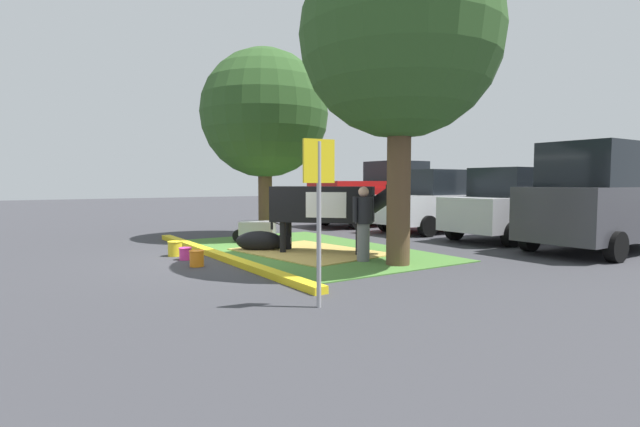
% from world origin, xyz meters
% --- Properties ---
extents(ground_plane, '(80.00, 80.00, 0.00)m').
position_xyz_m(ground_plane, '(0.00, 0.00, 0.00)').
color(ground_plane, '#38383D').
extents(grass_island, '(6.84, 4.17, 0.02)m').
position_xyz_m(grass_island, '(-0.26, 1.87, 0.01)').
color(grass_island, '#477A33').
rests_on(grass_island, ground).
extents(curb_yellow, '(8.04, 0.24, 0.12)m').
position_xyz_m(curb_yellow, '(-0.26, -0.36, 0.06)').
color(curb_yellow, yellow).
rests_on(curb_yellow, ground).
extents(hay_bedding, '(3.52, 2.84, 0.04)m').
position_xyz_m(hay_bedding, '(0.21, 1.65, 0.03)').
color(hay_bedding, tan).
rests_on(hay_bedding, ground).
extents(shade_tree_left, '(3.68, 3.68, 5.44)m').
position_xyz_m(shade_tree_left, '(-3.06, 2.18, 3.58)').
color(shade_tree_left, brown).
rests_on(shade_tree_left, ground).
extents(shade_tree_right, '(3.86, 3.86, 6.33)m').
position_xyz_m(shade_tree_right, '(2.54, 2.24, 4.37)').
color(shade_tree_right, brown).
rests_on(shade_tree_right, ground).
extents(cow_holstein, '(2.49, 2.48, 1.57)m').
position_xyz_m(cow_holstein, '(0.54, 1.92, 1.12)').
color(cow_holstein, black).
rests_on(cow_holstein, ground).
extents(calf_lying, '(1.01, 1.26, 0.48)m').
position_xyz_m(calf_lying, '(-0.65, 0.84, 0.24)').
color(calf_lying, black).
rests_on(calf_lying, ground).
extents(person_handler, '(0.34, 0.53, 1.54)m').
position_xyz_m(person_handler, '(1.85, 1.93, 0.82)').
color(person_handler, slate).
rests_on(person_handler, ground).
extents(wheelbarrow, '(1.26, 1.44, 0.63)m').
position_xyz_m(wheelbarrow, '(-2.11, 1.44, 0.39)').
color(wheelbarrow, gray).
rests_on(wheelbarrow, ground).
extents(parking_sign, '(0.08, 0.44, 2.18)m').
position_xyz_m(parking_sign, '(4.30, -0.76, 1.54)').
color(parking_sign, '#99999E').
rests_on(parking_sign, ground).
extents(bucket_yellow, '(0.33, 0.33, 0.33)m').
position_xyz_m(bucket_yellow, '(-1.04, -1.06, 0.17)').
color(bucket_yellow, yellow).
rests_on(bucket_yellow, ground).
extents(bucket_pink, '(0.27, 0.27, 0.26)m').
position_xyz_m(bucket_pink, '(-0.42, -1.03, 0.14)').
color(bucket_pink, '#EA3893').
rests_on(bucket_pink, ground).
extents(bucket_orange, '(0.30, 0.30, 0.31)m').
position_xyz_m(bucket_orange, '(0.49, -1.09, 0.16)').
color(bucket_orange, orange).
rests_on(bucket_orange, ground).
extents(pickup_truck_black, '(2.25, 5.41, 2.42)m').
position_xyz_m(pickup_truck_black, '(-4.45, 7.72, 1.11)').
color(pickup_truck_black, red).
rests_on(pickup_truck_black, ground).
extents(hatchback_white, '(2.04, 4.41, 2.02)m').
position_xyz_m(hatchback_white, '(-1.45, 7.69, 0.98)').
color(hatchback_white, silver).
rests_on(hatchback_white, ground).
extents(sedan_silver, '(2.04, 4.41, 2.02)m').
position_xyz_m(sedan_silver, '(1.25, 7.84, 0.98)').
color(sedan_silver, silver).
rests_on(sedan_silver, ground).
extents(suv_dark_grey, '(2.14, 4.61, 2.52)m').
position_xyz_m(suv_dark_grey, '(3.77, 7.64, 1.27)').
color(suv_dark_grey, '#3D3D42').
rests_on(suv_dark_grey, ground).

